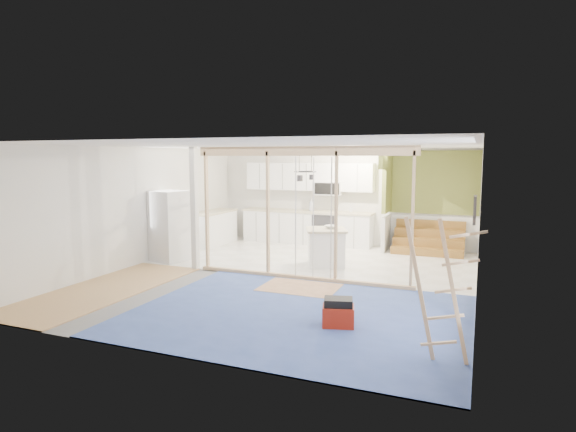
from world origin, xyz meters
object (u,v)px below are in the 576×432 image
at_px(fridge, 170,226).
at_px(ladder, 441,290).
at_px(island, 326,248).
at_px(toolbox, 338,313).

bearing_deg(fridge, ladder, -15.82).
xyz_separation_m(island, toolbox, (1.31, -3.59, -0.21)).
xyz_separation_m(fridge, toolbox, (4.77, -2.72, -0.61)).
bearing_deg(toolbox, island, 94.44).
bearing_deg(ladder, island, 118.20).
distance_m(fridge, toolbox, 5.53).
relative_size(island, toolbox, 2.17).
height_order(toolbox, ladder, ladder).
relative_size(fridge, toolbox, 3.17).
distance_m(fridge, island, 3.59).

